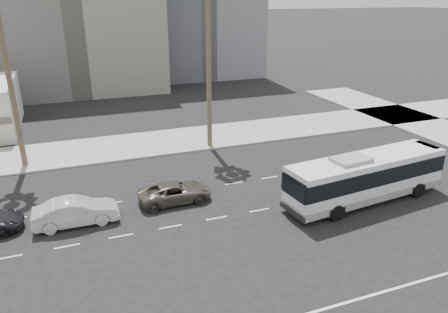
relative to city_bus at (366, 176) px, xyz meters
name	(u,v)px	position (x,y,z in m)	size (l,w,h in m)	color
ground	(299,203)	(-4.33, 1.23, -1.80)	(700.00, 700.00, 0.00)	black
sidewalk_north	(220,135)	(-4.33, 16.73, -1.73)	(120.00, 7.00, 0.15)	gray
midrise_beige_west	(72,26)	(-16.33, 46.23, 7.20)	(24.00, 18.00, 18.00)	#64615D
city_bus	(366,176)	(0.00, 0.00, 0.00)	(12.17, 3.90, 3.43)	silver
car_a	(175,192)	(-12.19, 4.45, -1.11)	(4.97, 2.29, 1.38)	#4B463D
car_b	(76,212)	(-18.65, 3.66, -0.97)	(5.06, 1.76, 1.67)	silver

